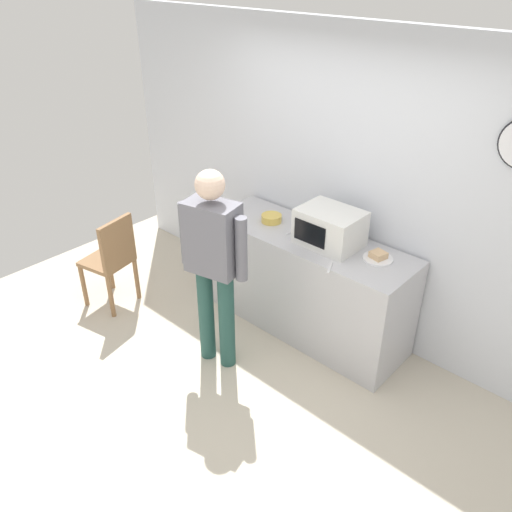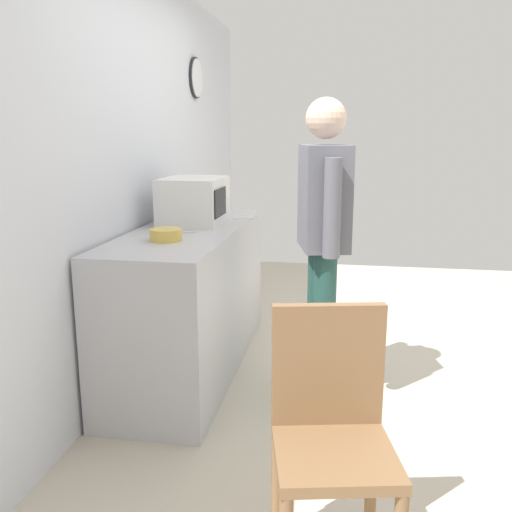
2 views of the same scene
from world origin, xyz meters
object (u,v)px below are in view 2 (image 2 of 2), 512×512
Objects in this scene: salad_bowl at (166,235)px; sandwich_plate at (203,211)px; wooden_chair at (331,429)px; microwave at (194,201)px; person_standing at (323,228)px; fork_utensil at (182,232)px; spoon_utensil at (245,218)px.

sandwich_plate is at bearing 3.58° from salad_bowl.
sandwich_plate is at bearing 25.22° from wooden_chair.
microwave is 0.29× the size of person_standing.
microwave is 2.94× the size of fork_utensil.
fork_utensil is (-0.37, -0.03, -0.15)m from microwave.
microwave is 2.94× the size of spoon_utensil.
sandwich_plate is 1.28m from person_standing.
spoon_utensil is at bearing -52.90° from microwave.
salad_bowl reaches higher than wooden_chair.
salad_bowl is at bearing 160.89° from spoon_utensil.
sandwich_plate reaches higher than wooden_chair.
fork_utensil is 1.00× the size of spoon_utensil.
microwave is 2.76× the size of salad_bowl.
wooden_chair is at bearing -150.98° from microwave.
sandwich_plate is 0.25× the size of wooden_chair.
microwave is 0.53× the size of wooden_chair.
person_standing is (-0.08, -0.85, 0.06)m from fork_utensil.
salad_bowl is (-1.04, -0.07, 0.01)m from sandwich_plate.
spoon_utensil is 2.14m from wooden_chair.
salad_bowl is at bearing -179.09° from microwave.
fork_utensil is 1.73m from wooden_chair.
spoon_utensil is (0.84, -0.29, -0.03)m from salad_bowl.
fork_utensil is 0.66m from spoon_utensil.
wooden_chair is (-1.39, -0.95, -0.42)m from fork_utensil.
microwave is at bearing -172.64° from sandwich_plate.
sandwich_plate is at bearing 7.36° from microwave.
wooden_chair is at bearing -161.27° from spoon_utensil.
wooden_chair is at bearing -175.43° from person_standing.
wooden_chair is (-1.14, -0.97, -0.45)m from salad_bowl.
salad_bowl is 0.25m from fork_utensil.
spoon_utensil is 0.18× the size of wooden_chair.
sandwich_plate is 0.41m from spoon_utensil.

